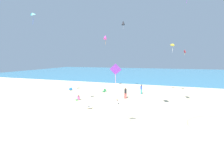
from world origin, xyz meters
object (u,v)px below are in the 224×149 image
Objects in this scene: person_2 at (117,102)px; kite_teal at (32,14)px; beach_chair_far_left at (89,106)px; person_1 at (141,89)px; person_3 at (125,92)px; kite_purple at (116,70)px; person_0 at (78,98)px; kite_magenta at (105,37)px; kite_red at (185,52)px; beach_chair_far_right at (71,89)px; kite_yellow at (173,45)px; beach_chair_mid_beach at (104,91)px; kite_black at (123,23)px.

kite_teal reaches higher than person_2.
person_1 is at bearing 39.84° from beach_chair_far_left.
person_3 is (-2.19, -3.26, 0.00)m from person_1.
kite_purple is (-1.30, -12.90, 4.19)m from person_1.
kite_magenta is (1.47, 8.07, 10.01)m from person_0.
person_3 is at bearing -131.25° from kite_red.
beach_chair_far_right is 0.55× the size of kite_purple.
kite_purple is 16.57m from kite_teal.
kite_purple reaches higher than person_1.
kite_teal is 22.13m from kite_yellow.
kite_purple is (4.46, -4.50, 4.88)m from beach_chair_far_left.
beach_chair_far_left is at bearing -9.11° from kite_teal.
beach_chair_mid_beach is at bearing -148.52° from kite_red.
person_3 is at bearing -149.98° from beach_chair_far_right.
person_1 is 3.92m from person_3.
kite_black is 0.71× the size of kite_magenta.
kite_black is (-0.72, 7.46, 12.24)m from person_2.
kite_magenta is (-3.66, 0.69, -2.19)m from kite_black.
person_0 is 0.49× the size of kite_purple.
kite_red reaches higher than kite_purple.
kite_black reaches higher than person_0.
kite_black reaches higher than kite_red.
person_0 is at bearing 174.72° from beach_chair_far_right.
kite_teal reaches higher than beach_chair_far_right.
person_2 is 0.35× the size of kite_magenta.
kite_magenta is at bearing -139.39° from beach_chair_mid_beach.
kite_black reaches higher than kite_teal.
kite_teal reaches higher than beach_chair_mid_beach.
person_1 is 6.68m from person_2.
person_0 is 11.26m from kite_purple.
beach_chair_far_right is 25.08m from kite_red.
person_2 is 0.40× the size of kite_yellow.
beach_chair_far_left is at bearing 105.11° from person_2.
person_1 is (6.63, 0.33, 0.72)m from beach_chair_mid_beach.
kite_magenta is (-4.38, 8.15, 10.04)m from person_2.
kite_red is (11.34, 14.94, 7.35)m from person_2.
beach_chair_mid_beach is 6.83m from person_2.
kite_teal is at bearing -142.44° from person_1.
person_0 is 1.14× the size of person_2.
beach_chair_far_right is 11.40m from person_3.
person_2 is (-2.84, -6.00, -0.71)m from person_1.
kite_yellow is at bearing 28.06° from beach_chair_far_left.
kite_teal is at bearing 156.41° from kite_purple.
kite_red is at bearing -61.43° from person_2.
kite_magenta is (-5.03, 5.40, 9.33)m from person_3.
kite_purple is 1.15× the size of kite_black.
kite_yellow is at bearing -1.40° from kite_magenta.
person_0 is 10.54m from person_1.
kite_purple is at bearing -81.07° from kite_black.
person_2 is 20.15m from kite_red.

